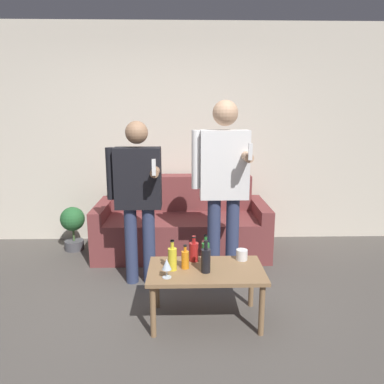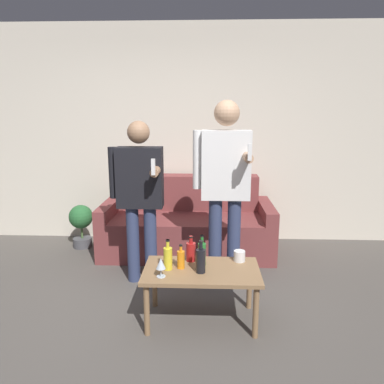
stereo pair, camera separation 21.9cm
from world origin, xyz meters
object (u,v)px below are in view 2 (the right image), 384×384
Objects in this scene: coffee_table at (202,276)px; person_standing_left at (140,191)px; person_standing_right at (225,179)px; bottle_orange at (201,260)px; couch at (187,225)px.

coffee_table is 0.58× the size of person_standing_left.
coffee_table is at bearing -106.28° from person_standing_right.
person_standing_left is at bearing 179.66° from person_standing_right.
person_standing_right is at bearing 74.44° from bottle_orange.
bottle_orange is at bearing -51.89° from person_standing_left.
coffee_table is 3.55× the size of bottle_orange.
coffee_table is (0.19, -1.54, 0.07)m from couch.
couch is 2.18× the size of coffee_table.
coffee_table is 1.07m from person_standing_left.
person_standing_left is at bearing -116.14° from couch.
person_standing_left is 0.81m from person_standing_right.
person_standing_left is (-0.60, 0.76, 0.37)m from bottle_orange.
person_standing_right is at bearing -0.34° from person_standing_left.
couch reaches higher than coffee_table.
person_standing_right reaches higher than coffee_table.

